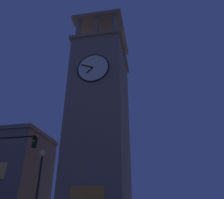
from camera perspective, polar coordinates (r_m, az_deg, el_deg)
clocktower at (r=28.02m, az=-2.99°, el=-6.34°), size 6.96×9.50×29.76m
street_lamp at (r=16.61m, az=-18.19°, el=-18.38°), size 0.44×0.44×5.77m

